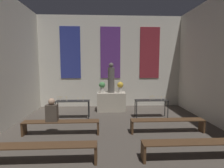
% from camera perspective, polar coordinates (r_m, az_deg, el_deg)
% --- Properties ---
extents(wall_back, '(7.76, 0.16, 4.81)m').
position_cam_1_polar(wall_back, '(9.45, -0.54, 7.39)').
color(wall_back, silver).
rests_on(wall_back, ground_plane).
extents(altar, '(1.37, 0.73, 0.90)m').
position_cam_1_polar(altar, '(8.62, -0.26, -5.75)').
color(altar, '#BCB29E').
rests_on(altar, ground_plane).
extents(statue, '(0.32, 0.32, 1.45)m').
position_cam_1_polar(statue, '(8.46, -0.26, 1.71)').
color(statue, '#5B5651').
rests_on(statue, altar).
extents(flower_vase_left, '(0.30, 0.30, 0.53)m').
position_cam_1_polar(flower_vase_left, '(8.49, -3.25, -0.70)').
color(flower_vase_left, beige).
rests_on(flower_vase_left, altar).
extents(flower_vase_right, '(0.30, 0.30, 0.53)m').
position_cam_1_polar(flower_vase_right, '(8.53, 2.72, -0.67)').
color(flower_vase_right, beige).
rests_on(flower_vase_right, altar).
extents(candle_rack_left, '(1.39, 0.42, 0.94)m').
position_cam_1_polar(candle_rack_left, '(7.51, -12.76, -6.08)').
color(candle_rack_left, black).
rests_on(candle_rack_left, ground_plane).
extents(candle_rack_right, '(1.39, 0.42, 0.96)m').
position_cam_1_polar(candle_rack_right, '(7.67, 12.77, -5.82)').
color(candle_rack_right, black).
rests_on(candle_rack_right, ground_plane).
extents(pew_third_left, '(2.44, 0.36, 0.44)m').
position_cam_1_polar(pew_third_left, '(4.53, -21.48, -19.23)').
color(pew_third_left, '#4C331E').
rests_on(pew_third_left, ground_plane).
extents(pew_third_right, '(2.44, 0.36, 0.44)m').
position_cam_1_polar(pew_third_right, '(4.80, 24.94, -17.86)').
color(pew_third_right, '#4C331E').
rests_on(pew_third_right, ground_plane).
extents(pew_back_left, '(2.44, 0.36, 0.44)m').
position_cam_1_polar(pew_back_left, '(6.03, -16.24, -12.50)').
color(pew_back_left, '#4C331E').
rests_on(pew_back_left, ground_plane).
extents(pew_back_right, '(2.44, 0.36, 0.44)m').
position_cam_1_polar(pew_back_right, '(6.24, 17.61, -11.90)').
color(pew_back_right, '#4C331E').
rests_on(pew_back_right, ground_plane).
extents(person_seated, '(0.36, 0.24, 0.75)m').
position_cam_1_polar(person_seated, '(5.97, -19.03, -8.37)').
color(person_seated, '#4C4238').
rests_on(person_seated, pew_back_left).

